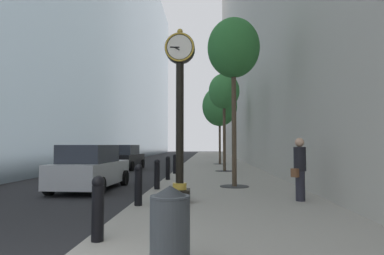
# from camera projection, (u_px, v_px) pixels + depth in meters

# --- Properties ---
(ground_plane) EXTENTS (110.00, 110.00, 0.00)m
(ground_plane) POSITION_uv_depth(u_px,v_px,m) (186.00, 163.00, 30.09)
(ground_plane) COLOR #262628
(ground_plane) RESTS_ON ground
(sidewalk_right) EXTENTS (5.48, 80.00, 0.14)m
(sidewalk_right) POSITION_uv_depth(u_px,v_px,m) (214.00, 161.00, 32.95)
(sidewalk_right) COLOR #9E998E
(sidewalk_right) RESTS_ON ground
(building_block_left) EXTENTS (9.00, 80.00, 29.69)m
(building_block_left) POSITION_uv_depth(u_px,v_px,m) (80.00, 21.00, 34.43)
(building_block_left) COLOR #93A8B7
(building_block_left) RESTS_ON ground
(street_clock) EXTENTS (0.84, 0.55, 4.87)m
(street_clock) POSITION_uv_depth(u_px,v_px,m) (180.00, 105.00, 9.06)
(street_clock) COLOR black
(street_clock) RESTS_ON sidewalk_right
(bollard_nearest) EXTENTS (0.21, 0.21, 1.07)m
(bollard_nearest) POSITION_uv_depth(u_px,v_px,m) (98.00, 207.00, 5.34)
(bollard_nearest) COLOR black
(bollard_nearest) RESTS_ON sidewalk_right
(bollard_second) EXTENTS (0.21, 0.21, 1.07)m
(bollard_second) POSITION_uv_depth(u_px,v_px,m) (138.00, 184.00, 8.47)
(bollard_second) COLOR black
(bollard_second) RESTS_ON sidewalk_right
(bollard_third) EXTENTS (0.21, 0.21, 1.07)m
(bollard_third) POSITION_uv_depth(u_px,v_px,m) (157.00, 173.00, 11.60)
(bollard_third) COLOR black
(bollard_third) RESTS_ON sidewalk_right
(bollard_fourth) EXTENTS (0.21, 0.21, 1.07)m
(bollard_fourth) POSITION_uv_depth(u_px,v_px,m) (168.00, 167.00, 14.73)
(bollard_fourth) COLOR black
(bollard_fourth) RESTS_ON sidewalk_right
(bollard_fifth) EXTENTS (0.21, 0.21, 1.07)m
(bollard_fifth) POSITION_uv_depth(u_px,v_px,m) (175.00, 163.00, 17.85)
(bollard_fifth) COLOR black
(bollard_fifth) RESTS_ON sidewalk_right
(street_tree_near) EXTENTS (2.01, 2.01, 6.49)m
(street_tree_near) POSITION_uv_depth(u_px,v_px,m) (233.00, 49.00, 12.55)
(street_tree_near) COLOR #333335
(street_tree_near) RESTS_ON sidewalk_right
(street_tree_mid_near) EXTENTS (1.88, 1.88, 5.94)m
(street_tree_mid_near) POSITION_uv_depth(u_px,v_px,m) (224.00, 92.00, 19.76)
(street_tree_mid_near) COLOR #333335
(street_tree_mid_near) RESTS_ON sidewalk_right
(street_tree_mid_far) EXTENTS (2.89, 2.89, 6.47)m
(street_tree_mid_far) POSITION_uv_depth(u_px,v_px,m) (220.00, 106.00, 26.99)
(street_tree_mid_far) COLOR #333335
(street_tree_mid_far) RESTS_ON sidewalk_right
(trash_bin) EXTENTS (0.53, 0.53, 1.05)m
(trash_bin) POSITION_uv_depth(u_px,v_px,m) (170.00, 225.00, 4.19)
(trash_bin) COLOR #383D42
(trash_bin) RESTS_ON sidewalk_right
(pedestrian_walking) EXTENTS (0.52, 0.48, 1.78)m
(pedestrian_walking) POSITION_uv_depth(u_px,v_px,m) (300.00, 167.00, 9.17)
(pedestrian_walking) COLOR #23232D
(pedestrian_walking) RESTS_ON sidewalk_right
(car_black_near) EXTENTS (2.18, 4.38, 1.72)m
(car_black_near) POSITION_uv_depth(u_px,v_px,m) (124.00, 158.00, 22.68)
(car_black_near) COLOR black
(car_black_near) RESTS_ON ground
(car_silver_mid) EXTENTS (2.13, 4.23, 1.72)m
(car_silver_mid) POSITION_uv_depth(u_px,v_px,m) (91.00, 168.00, 12.41)
(car_silver_mid) COLOR #B7BABF
(car_silver_mid) RESTS_ON ground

